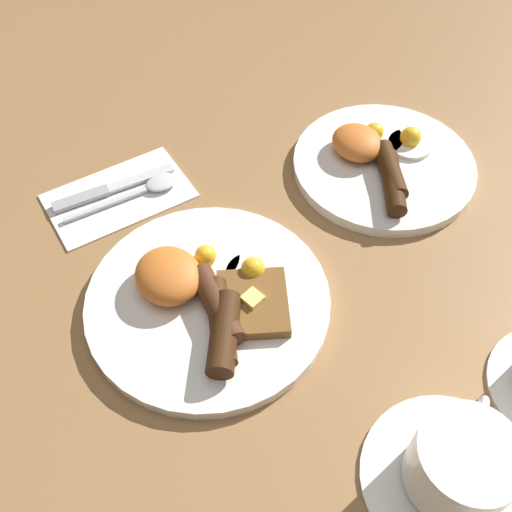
# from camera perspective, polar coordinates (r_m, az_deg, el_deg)

# --- Properties ---
(ground_plane) EXTENTS (3.00, 3.00, 0.00)m
(ground_plane) POSITION_cam_1_polar(r_m,az_deg,el_deg) (0.69, -4.55, -4.67)
(ground_plane) COLOR olive
(breakfast_plate_near) EXTENTS (0.28, 0.28, 0.05)m
(breakfast_plate_near) POSITION_cam_1_polar(r_m,az_deg,el_deg) (0.67, -4.59, -4.04)
(breakfast_plate_near) COLOR white
(breakfast_plate_near) RESTS_ON ground_plane
(breakfast_plate_far) EXTENTS (0.25, 0.25, 0.05)m
(breakfast_plate_far) POSITION_cam_1_polar(r_m,az_deg,el_deg) (0.84, 11.89, 8.79)
(breakfast_plate_far) COLOR white
(breakfast_plate_far) RESTS_ON ground_plane
(teacup_near) EXTENTS (0.17, 0.17, 0.08)m
(teacup_near) POSITION_cam_1_polar(r_m,az_deg,el_deg) (0.60, 18.78, -18.58)
(teacup_near) COLOR white
(teacup_near) RESTS_ON ground_plane
(napkin) EXTENTS (0.11, 0.18, 0.01)m
(napkin) POSITION_cam_1_polar(r_m,az_deg,el_deg) (0.81, -12.94, 5.67)
(napkin) COLOR white
(napkin) RESTS_ON ground_plane
(knife) EXTENTS (0.03, 0.17, 0.01)m
(knife) POSITION_cam_1_polar(r_m,az_deg,el_deg) (0.81, -13.98, 6.15)
(knife) COLOR silver
(knife) RESTS_ON napkin
(spoon) EXTENTS (0.03, 0.16, 0.01)m
(spoon) POSITION_cam_1_polar(r_m,az_deg,el_deg) (0.80, -10.12, 6.47)
(spoon) COLOR silver
(spoon) RESTS_ON napkin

